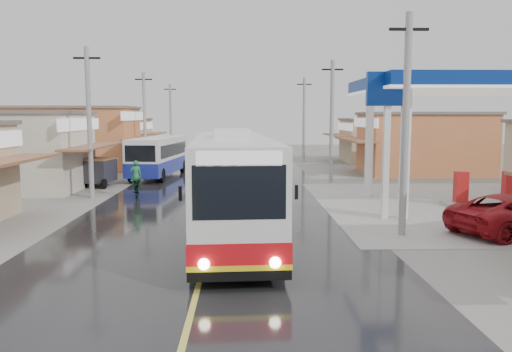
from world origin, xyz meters
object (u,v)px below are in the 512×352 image
(second_bus, at_px, (159,156))
(cyclist, at_px, (137,185))
(coach_bus, at_px, (232,185))
(tricycle_near, at_px, (100,170))

(second_bus, bearing_deg, cyclist, -81.97)
(coach_bus, height_order, second_bus, coach_bus)
(second_bus, distance_m, tricycle_near, 5.69)
(tricycle_near, bearing_deg, second_bus, 67.86)
(cyclist, relative_size, tricycle_near, 0.80)
(coach_bus, relative_size, cyclist, 6.28)
(coach_bus, xyz_separation_m, cyclist, (-5.39, 8.99, -1.22))
(cyclist, bearing_deg, coach_bus, -68.31)
(second_bus, bearing_deg, tricycle_near, -113.88)
(coach_bus, height_order, cyclist, coach_bus)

